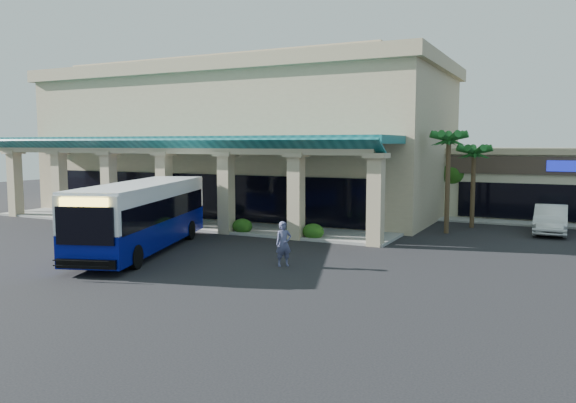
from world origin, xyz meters
The scene contains 10 objects.
ground centered at (0.00, 0.00, 0.00)m, with size 110.00×110.00×0.00m, color black.
main_building centered at (-8.00, 16.00, 5.67)m, with size 30.80×14.80×11.35m, color tan, non-canonical shape.
arcade centered at (-8.00, 6.80, 2.85)m, with size 30.00×6.20×5.70m, color #0E5258, non-canonical shape.
palm_0 centered at (8.50, 11.00, 3.30)m, with size 2.40×2.40×6.60m, color #17571D, non-canonical shape.
palm_1 centered at (9.50, 14.00, 2.90)m, with size 2.40×2.40×5.80m, color #17571D, non-canonical shape.
palm_2 centered at (-22.50, 6.50, 3.10)m, with size 2.40×2.40×6.20m, color #17571D, non-canonical shape.
broadleaf_tree centered at (7.50, 19.00, 2.41)m, with size 2.60×2.60×4.81m, color #1F4C11, non-canonical shape.
transit_bus centered at (-3.76, -1.13, 1.67)m, with size 2.78×11.94×3.34m, color #040D75, non-canonical shape.
pedestrian centered at (3.94, -1.14, 0.96)m, with size 0.70×0.46×1.92m, color #494C70.
car_white centered at (13.96, 13.66, 0.83)m, with size 1.76×5.05×1.66m, color silver.
Camera 1 is at (14.60, -22.26, 5.22)m, focal length 35.00 mm.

